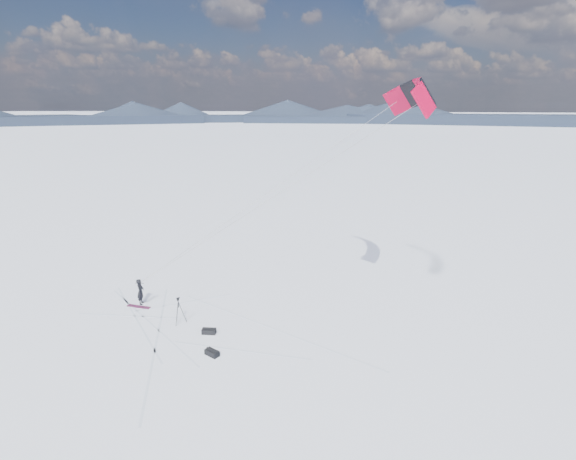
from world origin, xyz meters
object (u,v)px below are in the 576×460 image
(snowkiter, at_px, (142,304))
(tripod, at_px, (179,307))
(snowboard, at_px, (139,307))
(gear_bag_a, at_px, (209,331))
(gear_bag_b, at_px, (212,353))

(snowkiter, height_order, tripod, tripod)
(snowkiter, xyz_separation_m, tripod, (3.58, -1.43, 1.01))
(snowboard, bearing_deg, snowkiter, 100.92)
(snowkiter, height_order, gear_bag_a, snowkiter)
(gear_bag_a, xyz_separation_m, gear_bag_b, (1.11, -1.82, 0.00))
(snowkiter, height_order, snowboard, snowkiter)
(snowkiter, xyz_separation_m, gear_bag_a, (5.73, -2.01, 0.15))
(tripod, relative_size, gear_bag_b, 1.91)
(tripod, bearing_deg, snowboard, 136.12)
(snowkiter, relative_size, gear_bag_b, 2.01)
(tripod, height_order, gear_bag_b, tripod)
(gear_bag_b, bearing_deg, gear_bag_a, 141.12)
(snowboard, bearing_deg, gear_bag_b, -28.29)
(snowkiter, bearing_deg, gear_bag_b, -140.05)
(gear_bag_b, bearing_deg, snowkiter, 170.42)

